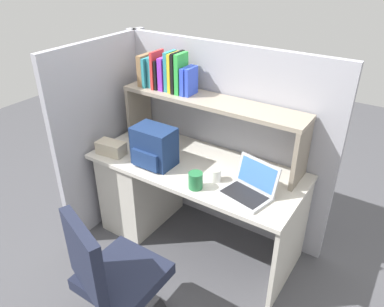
% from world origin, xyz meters
% --- Properties ---
extents(ground_plane, '(8.00, 8.00, 0.00)m').
position_xyz_m(ground_plane, '(0.00, 0.00, 0.00)').
color(ground_plane, '#4C4C51').
extents(desk, '(1.60, 0.70, 0.73)m').
position_xyz_m(desk, '(-0.39, 0.00, 0.40)').
color(desk, beige).
rests_on(desk, ground_plane).
extents(cubicle_partition_rear, '(1.84, 0.05, 1.55)m').
position_xyz_m(cubicle_partition_rear, '(0.00, 0.38, 0.78)').
color(cubicle_partition_rear, '#9E9EA8').
rests_on(cubicle_partition_rear, ground_plane).
extents(cubicle_partition_left, '(0.05, 1.06, 1.55)m').
position_xyz_m(cubicle_partition_left, '(-0.85, -0.05, 0.78)').
color(cubicle_partition_left, '#9E9EA8').
rests_on(cubicle_partition_left, ground_plane).
extents(overhead_hutch, '(1.44, 0.28, 0.45)m').
position_xyz_m(overhead_hutch, '(0.00, 0.20, 1.08)').
color(overhead_hutch, gray).
rests_on(overhead_hutch, desk).
extents(reference_books_on_shelf, '(0.47, 0.17, 0.30)m').
position_xyz_m(reference_books_on_shelf, '(-0.39, 0.20, 1.31)').
color(reference_books_on_shelf, olive).
rests_on(reference_books_on_shelf, overhead_hutch).
extents(laptop, '(0.36, 0.32, 0.22)m').
position_xyz_m(laptop, '(0.49, -0.12, 0.78)').
color(laptop, '#B7BABF').
rests_on(laptop, desk).
extents(backpack, '(0.30, 0.23, 0.29)m').
position_xyz_m(backpack, '(-0.26, -0.15, 0.87)').
color(backpack, navy).
rests_on(backpack, desk).
extents(computer_mouse, '(0.07, 0.11, 0.03)m').
position_xyz_m(computer_mouse, '(-0.55, -0.03, 0.75)').
color(computer_mouse, '#7299C6').
rests_on(computer_mouse, desk).
extents(paper_cup, '(0.08, 0.08, 0.09)m').
position_xyz_m(paper_cup, '(0.22, -0.10, 0.77)').
color(paper_cup, white).
rests_on(paper_cup, desk).
extents(tissue_box, '(0.23, 0.14, 0.10)m').
position_xyz_m(tissue_box, '(-0.64, -0.22, 0.78)').
color(tissue_box, '#BFB299').
rests_on(tissue_box, desk).
extents(snack_canister, '(0.10, 0.10, 0.12)m').
position_xyz_m(snack_canister, '(0.16, -0.25, 0.79)').
color(snack_canister, '#26723F').
rests_on(snack_canister, desk).
extents(office_chair, '(0.53, 0.54, 0.93)m').
position_xyz_m(office_chair, '(0.06, -0.96, 0.39)').
color(office_chair, black).
rests_on(office_chair, ground_plane).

